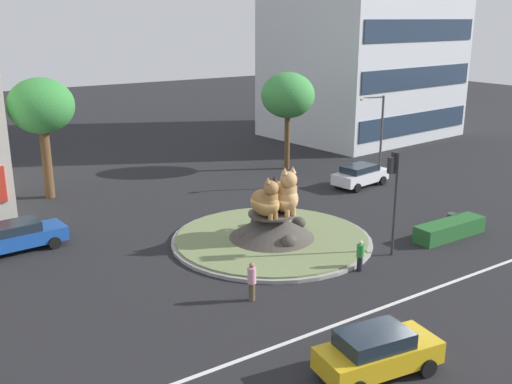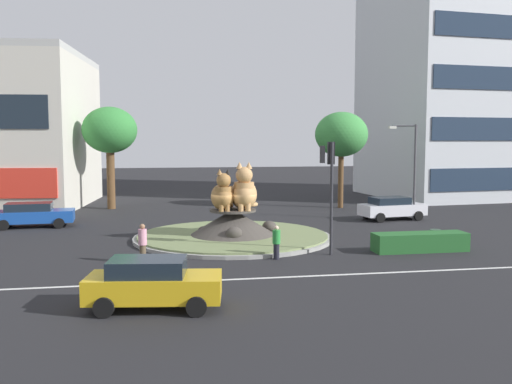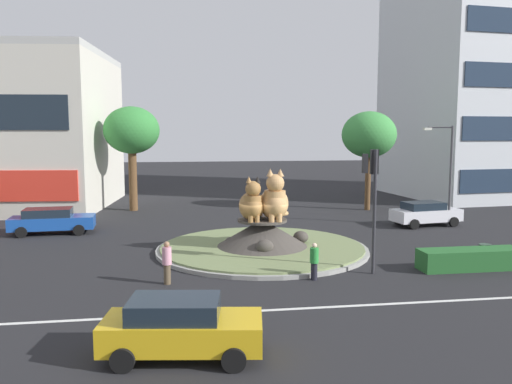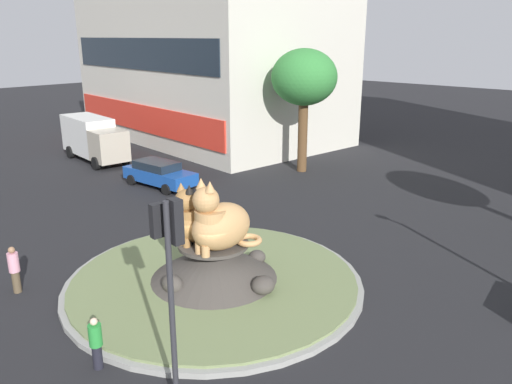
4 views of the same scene
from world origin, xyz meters
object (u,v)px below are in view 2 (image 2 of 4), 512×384
Objects in this scene: pedestrian_pink_shirt at (143,242)px; second_tree_near_tower at (110,131)px; office_tower at (468,19)px; pedestrian_green_shirt at (276,242)px; traffic_light_mast at (330,173)px; broadleaf_tree_behind_island at (341,135)px; cat_statue_calico at (244,192)px; hatchback_near_shophouse at (392,208)px; parked_car_right at (153,283)px; sedan_on_far_lane at (33,214)px; streetlight_arm at (412,165)px; cat_statue_tabby at (223,195)px; litter_bin at (435,238)px.

second_tree_near_tower is at bearing 48.28° from pedestrian_pink_shirt.
office_tower is 38.29m from pedestrian_green_shirt.
broadleaf_tree_behind_island is at bearing -13.86° from traffic_light_mast.
second_tree_near_tower reaches higher than broadleaf_tree_behind_island.
cat_statue_calico is 12.50m from hatchback_near_shophouse.
broadleaf_tree_behind_island is at bearing -0.44° from pedestrian_pink_shirt.
second_tree_near_tower reaches higher than pedestrian_green_shirt.
second_tree_near_tower reaches higher than hatchback_near_shophouse.
sedan_on_far_lane is at bearing 120.50° from parked_car_right.
office_tower is at bearing 135.28° from cat_statue_calico.
parked_car_right is (-16.89, -16.98, -2.89)m from streetlight_arm.
hatchback_near_shophouse is at bearing -5.95° from sedan_on_far_lane.
hatchback_near_shophouse is at bearing -26.39° from second_tree_near_tower.
second_tree_near_tower is at bearing 172.22° from broadleaf_tree_behind_island.
parked_car_right is at bearing -120.61° from broadleaf_tree_behind_island.
streetlight_arm is at bearing 103.52° from pedestrian_green_shirt.
cat_statue_calico is 14.00m from sedan_on_far_lane.
parked_car_right reaches higher than sedan_on_far_lane.
traffic_light_mast is at bearing -39.26° from sedan_on_far_lane.
cat_statue_tabby is 35.66m from office_tower.
hatchback_near_shophouse is (23.26, -0.84, 0.01)m from sedan_on_far_lane.
cat_statue_calico is 0.59× the size of parked_car_right.
hatchback_near_shophouse is 1.03× the size of parked_car_right.
cat_statue_tabby is 1.33× the size of pedestrian_pink_shirt.
office_tower reaches higher than second_tree_near_tower.
litter_bin is (-15.40, -23.87, -16.36)m from office_tower.
parked_car_right is at bearing -18.81° from cat_statue_tabby.
litter_bin is (17.38, -19.00, -5.61)m from second_tree_near_tower.
traffic_light_mast is 23.02m from second_tree_near_tower.
traffic_light_mast is at bearing -135.93° from office_tower.
litter_bin is at bearing -76.00° from traffic_light_mast.
pedestrian_pink_shirt reaches higher than sedan_on_far_lane.
second_tree_near_tower is 1.63× the size of sedan_on_far_lane.
cat_statue_tabby is at bearing -34.44° from sedan_on_far_lane.
cat_statue_calico reaches higher than pedestrian_pink_shirt.
cat_statue_calico is at bearing -31.89° from sedan_on_far_lane.
parked_car_right is 16.06m from litter_bin.
cat_statue_calico is 16.37m from broadleaf_tree_behind_island.
litter_bin is (-1.83, -9.48, -0.37)m from hatchback_near_shophouse.
pedestrian_pink_shirt is 13.40m from sedan_on_far_lane.
litter_bin is (-0.59, -16.55, -5.34)m from broadleaf_tree_behind_island.
pedestrian_green_shirt is 0.89× the size of pedestrian_pink_shirt.
broadleaf_tree_behind_island is at bearing 137.83° from cat_statue_tabby.
hatchback_near_shophouse is at bearing -80.04° from broadleaf_tree_behind_island.
broadleaf_tree_behind_island is 20.73m from pedestrian_green_shirt.
second_tree_near_tower reaches higher than cat_statue_calico.
office_tower is 6.88× the size of sedan_on_far_lane.
parked_car_right is at bearing -68.40° from pedestrian_green_shirt.
cat_statue_tabby is 6.55m from pedestrian_pink_shirt.
cat_statue_calico is 0.58× the size of hatchback_near_shophouse.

